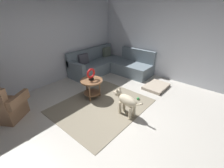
{
  "coord_description": "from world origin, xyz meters",
  "views": [
    {
      "loc": [
        -2.19,
        -1.65,
        2.31
      ],
      "look_at": [
        0.45,
        0.6,
        0.55
      ],
      "focal_mm": 24.8,
      "sensor_mm": 36.0,
      "label": 1
    }
  ],
  "objects_px": {
    "armchair": "(5,107)",
    "torus_sculpture": "(91,74)",
    "sectional_couch": "(110,65)",
    "dog_bed_mat": "(156,86)",
    "dog_toy_ball": "(138,99)",
    "dog": "(126,101)",
    "side_table": "(92,84)"
  },
  "relations": [
    {
      "from": "sectional_couch",
      "to": "side_table",
      "type": "bearing_deg",
      "value": -153.77
    },
    {
      "from": "side_table",
      "to": "torus_sculpture",
      "type": "bearing_deg",
      "value": 180.0
    },
    {
      "from": "dog_bed_mat",
      "to": "dog",
      "type": "distance_m",
      "value": 1.74
    },
    {
      "from": "side_table",
      "to": "dog",
      "type": "relative_size",
      "value": 0.71
    },
    {
      "from": "armchair",
      "to": "dog_bed_mat",
      "type": "relative_size",
      "value": 1.25
    },
    {
      "from": "dog_bed_mat",
      "to": "dog_toy_ball",
      "type": "height_order",
      "value": "dog_bed_mat"
    },
    {
      "from": "side_table",
      "to": "torus_sculpture",
      "type": "relative_size",
      "value": 1.84
    },
    {
      "from": "torus_sculpture",
      "to": "dog_bed_mat",
      "type": "bearing_deg",
      "value": -33.28
    },
    {
      "from": "sectional_couch",
      "to": "dog_bed_mat",
      "type": "bearing_deg",
      "value": -90.16
    },
    {
      "from": "torus_sculpture",
      "to": "dog",
      "type": "relative_size",
      "value": 0.38
    },
    {
      "from": "armchair",
      "to": "dog",
      "type": "height_order",
      "value": "armchair"
    },
    {
      "from": "armchair",
      "to": "dog",
      "type": "relative_size",
      "value": 1.18
    },
    {
      "from": "sectional_couch",
      "to": "dog_toy_ball",
      "type": "xyz_separation_m",
      "value": [
        -0.98,
        -1.89,
        -0.25
      ]
    },
    {
      "from": "torus_sculpture",
      "to": "dog",
      "type": "xyz_separation_m",
      "value": [
        -0.02,
        -1.15,
        -0.33
      ]
    },
    {
      "from": "dog",
      "to": "dog_toy_ball",
      "type": "bearing_deg",
      "value": 14.25
    },
    {
      "from": "sectional_couch",
      "to": "dog",
      "type": "distance_m",
      "value": 2.62
    },
    {
      "from": "sectional_couch",
      "to": "dog_toy_ball",
      "type": "relative_size",
      "value": 28.26
    },
    {
      "from": "dog",
      "to": "dog_toy_ball",
      "type": "height_order",
      "value": "dog"
    },
    {
      "from": "torus_sculpture",
      "to": "side_table",
      "type": "bearing_deg",
      "value": 0.0
    },
    {
      "from": "dog",
      "to": "dog_toy_ball",
      "type": "relative_size",
      "value": 10.65
    },
    {
      "from": "dog_bed_mat",
      "to": "sectional_couch",
      "type": "bearing_deg",
      "value": 89.84
    },
    {
      "from": "sectional_couch",
      "to": "dog_bed_mat",
      "type": "relative_size",
      "value": 2.81
    },
    {
      "from": "torus_sculpture",
      "to": "dog_bed_mat",
      "type": "distance_m",
      "value": 2.13
    },
    {
      "from": "torus_sculpture",
      "to": "sectional_couch",
      "type": "bearing_deg",
      "value": 26.23
    },
    {
      "from": "torus_sculpture",
      "to": "dog_toy_ball",
      "type": "distance_m",
      "value": 1.44
    },
    {
      "from": "sectional_couch",
      "to": "armchair",
      "type": "distance_m",
      "value": 3.57
    },
    {
      "from": "side_table",
      "to": "dog_toy_ball",
      "type": "bearing_deg",
      "value": -55.96
    },
    {
      "from": "armchair",
      "to": "torus_sculpture",
      "type": "bearing_deg",
      "value": 34.33
    },
    {
      "from": "armchair",
      "to": "dog_toy_ball",
      "type": "bearing_deg",
      "value": 21.61
    },
    {
      "from": "side_table",
      "to": "dog_toy_ball",
      "type": "height_order",
      "value": "side_table"
    },
    {
      "from": "armchair",
      "to": "sectional_couch",
      "type": "bearing_deg",
      "value": 57.8
    },
    {
      "from": "armchair",
      "to": "torus_sculpture",
      "type": "distance_m",
      "value": 2.07
    }
  ]
}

